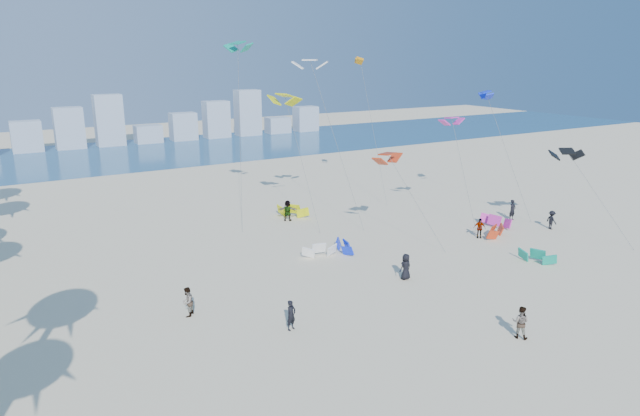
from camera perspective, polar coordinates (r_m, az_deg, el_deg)
ground at (r=26.52m, az=12.72°, el=-18.43°), size 220.00×220.00×0.00m
ocean at (r=90.24m, az=-20.19°, el=5.09°), size 220.00×220.00×0.00m
kitesurfer_near at (r=31.10m, az=-2.96°, el=-10.86°), size 0.73×0.60×1.71m
kitesurfer_mid at (r=32.05m, az=19.76°, el=-10.90°), size 1.05×1.11×1.80m
kitesurfers_far at (r=45.18m, az=6.71°, el=-2.41°), size 33.25×17.36×1.91m
grounded_kites at (r=46.91m, az=8.97°, el=-2.38°), size 19.19×22.97×1.02m
flying_kites at (r=48.68m, az=5.01°, el=11.33°), size 24.72×27.01×16.19m
distant_skyline at (r=99.40m, az=-22.13°, el=7.57°), size 85.00×3.00×8.40m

